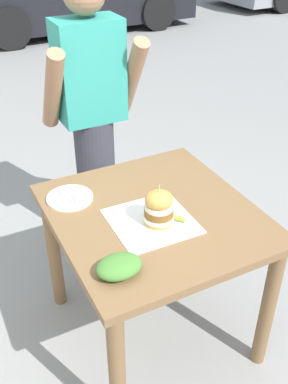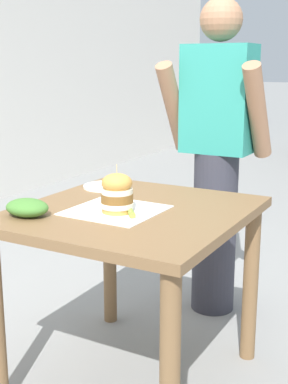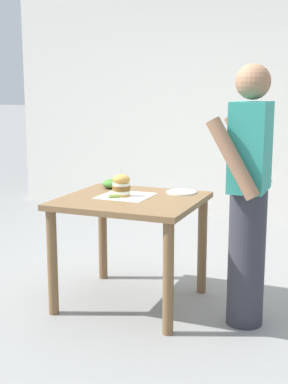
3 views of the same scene
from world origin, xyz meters
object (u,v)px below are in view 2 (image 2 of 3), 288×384
patio_table (132,240)px  sandwich (117,193)px  side_salad (27,208)px  side_plate_with_forks (106,186)px  diner_across_table (217,155)px  pickle_spear (131,213)px

patio_table → sandwich: 0.23m
patio_table → side_salad: side_salad is taller
side_plate_with_forks → diner_across_table: bearing=58.4°
patio_table → pickle_spear: bearing=-61.7°
pickle_spear → side_salad: size_ratio=0.44×
pickle_spear → sandwich: bearing=164.7°
patio_table → pickle_spear: 0.19m
patio_table → diner_across_table: (0.04, 0.83, 0.24)m
patio_table → sandwich: bearing=-104.2°
pickle_spear → side_plate_with_forks: 0.52m
patio_table → diner_across_table: bearing=87.4°
sandwich → pickle_spear: (0.08, -0.02, -0.07)m
patio_table → side_plate_with_forks: side_plate_with_forks is taller
patio_table → diner_across_table: size_ratio=0.57×
patio_table → sandwich: size_ratio=4.95×
sandwich → side_plate_with_forks: 0.46m
sandwich → diner_across_table: (0.06, 0.92, 0.02)m
sandwich → patio_table: bearing=75.8°
side_salad → diner_across_table: bearing=73.0°
side_plate_with_forks → side_salad: (0.00, -0.57, 0.03)m
patio_table → side_plate_with_forks: 0.43m
side_salad → side_plate_with_forks: bearing=90.1°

